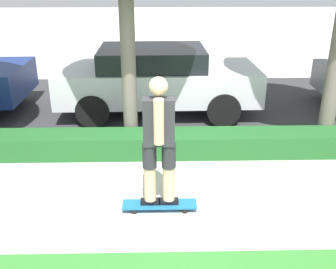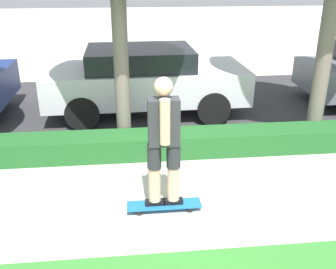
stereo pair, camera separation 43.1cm
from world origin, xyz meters
name	(u,v)px [view 1 (the left image)]	position (x,y,z in m)	size (l,w,h in m)	color
ground_plane	(175,204)	(0.00, 0.00, 0.00)	(60.00, 60.00, 0.00)	#BCB7AD
street_asphalt	(168,106)	(0.00, 4.20, 0.00)	(18.15, 5.00, 0.01)	#38383A
hedge_row	(172,143)	(0.00, 1.60, 0.20)	(18.15, 0.60, 0.39)	#236028
skateboard	(160,205)	(-0.22, -0.12, 0.07)	(0.99, 0.24, 0.09)	#1E6BAD
skater_person	(159,140)	(-0.22, -0.12, 1.02)	(0.51, 0.45, 1.74)	black
parked_car_middle	(157,78)	(-0.25, 3.78, 0.78)	(4.30, 1.93, 1.45)	silver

